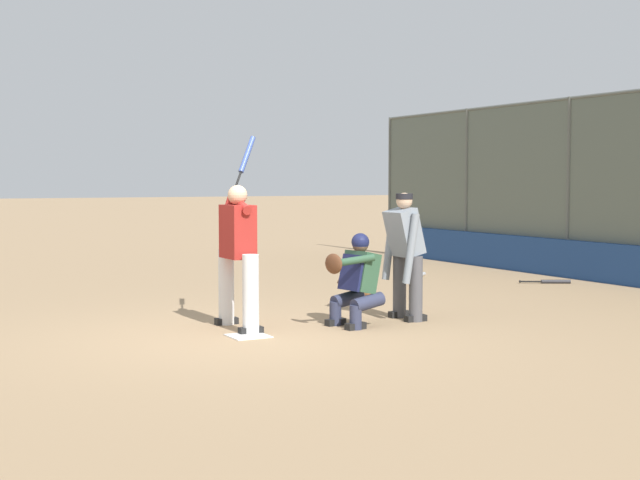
% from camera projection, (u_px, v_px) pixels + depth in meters
% --- Properties ---
extents(ground_plane, '(160.00, 160.00, 0.00)m').
position_uv_depth(ground_plane, '(248.00, 336.00, 10.04)').
color(ground_plane, '#9E7F5B').
extents(home_plate_marker, '(0.43, 0.43, 0.01)m').
position_uv_depth(home_plate_marker, '(248.00, 336.00, 10.04)').
color(home_plate_marker, white).
rests_on(home_plate_marker, ground_plane).
extents(batter_at_plate, '(1.09, 0.64, 2.31)m').
position_uv_depth(batter_at_plate, '(238.00, 251.00, 10.48)').
color(batter_at_plate, silver).
rests_on(batter_at_plate, ground_plane).
extents(catcher_behind_plate, '(0.63, 0.73, 1.12)m').
position_uv_depth(catcher_behind_plate, '(355.00, 278.00, 10.70)').
color(catcher_behind_plate, '#2D334C').
rests_on(catcher_behind_plate, ground_plane).
extents(umpire_home, '(0.65, 0.40, 1.60)m').
position_uv_depth(umpire_home, '(405.00, 252.00, 11.19)').
color(umpire_home, '#4C4C51').
rests_on(umpire_home, ground_plane).
extents(spare_bat_near_backstop, '(0.53, 0.65, 0.07)m').
position_uv_depth(spare_bat_near_backstop, '(420.00, 275.00, 16.17)').
color(spare_bat_near_backstop, black).
rests_on(spare_bat_near_backstop, ground_plane).
extents(spare_bat_by_padding, '(0.47, 0.79, 0.07)m').
position_uv_depth(spare_bat_by_padding, '(552.00, 282.00, 15.16)').
color(spare_bat_by_padding, black).
rests_on(spare_bat_by_padding, ground_plane).
extents(fielding_glove_on_dirt, '(0.34, 0.26, 0.12)m').
position_uv_depth(fielding_glove_on_dirt, '(367.00, 293.00, 13.37)').
color(fielding_glove_on_dirt, brown).
rests_on(fielding_glove_on_dirt, ground_plane).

